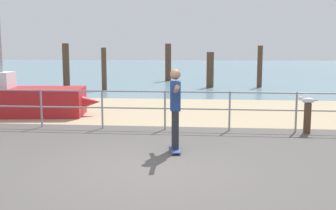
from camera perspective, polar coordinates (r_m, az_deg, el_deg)
name	(u,v)px	position (r m, az deg, el deg)	size (l,w,h in m)	color
ground_plane	(135,190)	(6.47, -4.53, -11.65)	(24.00, 10.00, 0.04)	#514C49
beach_strip	(176,110)	(14.21, 1.10, -0.77)	(24.00, 6.00, 0.04)	tan
sea_surface	(197,68)	(42.07, 4.08, 5.07)	(72.00, 50.00, 0.04)	slate
railing_fence	(102,103)	(11.06, -9.12, 0.27)	(13.49, 0.05, 1.05)	gray
sailboat	(18,100)	(13.80, -20.09, 0.66)	(5.05, 1.95, 4.85)	#B21E23
skateboard	(175,149)	(8.65, 0.99, -6.07)	(0.30, 0.82, 0.08)	#334C8C
skateboarder	(175,104)	(8.47, 1.01, 0.17)	(0.28, 1.45, 1.65)	#26262B
bollard_short	(307,119)	(10.93, 18.75, -1.80)	(0.18, 0.18, 0.78)	#513826
seagull	(308,100)	(10.86, 18.77, 0.62)	(0.49, 0.16, 0.18)	white
groyne_post_0	(66,65)	(23.58, -13.95, 5.41)	(0.37, 0.37, 2.37)	#513826
groyne_post_1	(104,69)	(20.92, -8.86, 4.94)	(0.25, 0.25, 2.15)	#513826
groyne_post_2	(168,62)	(26.36, 0.02, 5.92)	(0.38, 0.38, 2.39)	#513826
groyne_post_3	(210,70)	(22.19, 5.86, 4.86)	(0.39, 0.39, 1.91)	#513826
groyne_post_4	(260,67)	(22.70, 12.60, 5.21)	(0.27, 0.27, 2.25)	#513826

